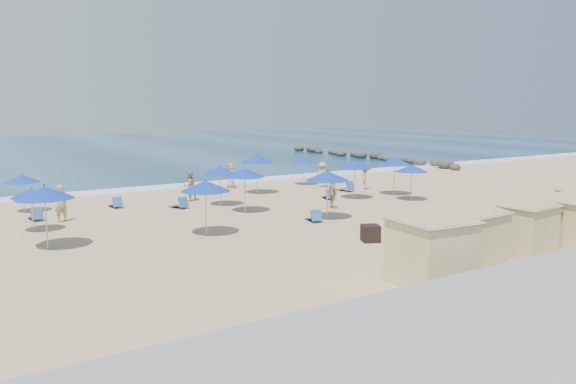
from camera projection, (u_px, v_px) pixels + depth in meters
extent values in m
plane|color=tan|center=(325.00, 222.00, 27.86)|extent=(160.00, 160.00, 0.00)
cube|color=navy|center=(76.00, 150.00, 73.59)|extent=(160.00, 80.00, 0.06)
cube|color=white|center=(198.00, 185.00, 40.74)|extent=(160.00, 2.50, 0.08)
ellipsoid|color=#312C28|center=(455.00, 167.00, 50.30)|extent=(1.00, 1.00, 0.65)
ellipsoid|color=#312C28|center=(446.00, 164.00, 51.79)|extent=(1.48, 1.48, 0.96)
ellipsoid|color=#312C28|center=(437.00, 163.00, 53.30)|extent=(1.40, 1.40, 0.91)
ellipsoid|color=#312C28|center=(419.00, 162.00, 54.10)|extent=(1.32, 1.32, 0.86)
ellipsoid|color=#312C28|center=(412.00, 161.00, 55.60)|extent=(1.24, 1.24, 0.81)
ellipsoid|color=#312C28|center=(404.00, 160.00, 57.11)|extent=(1.16, 1.16, 0.75)
ellipsoid|color=#312C28|center=(388.00, 159.00, 57.91)|extent=(1.08, 1.08, 0.70)
ellipsoid|color=#312C28|center=(382.00, 158.00, 59.42)|extent=(1.00, 1.00, 0.65)
ellipsoid|color=#312C28|center=(376.00, 155.00, 60.90)|extent=(1.48, 1.48, 0.96)
ellipsoid|color=#312C28|center=(361.00, 155.00, 61.71)|extent=(1.40, 1.40, 0.91)
ellipsoid|color=#312C28|center=(355.00, 154.00, 63.21)|extent=(1.32, 1.32, 0.86)
ellipsoid|color=#312C28|center=(341.00, 154.00, 64.01)|extent=(1.24, 1.24, 0.81)
ellipsoid|color=#312C28|center=(337.00, 153.00, 65.52)|extent=(1.16, 1.16, 0.75)
ellipsoid|color=#312C28|center=(332.00, 152.00, 67.03)|extent=(1.08, 1.08, 0.70)
ellipsoid|color=#312C28|center=(319.00, 151.00, 67.83)|extent=(1.00, 1.00, 0.65)
ellipsoid|color=#312C28|center=(315.00, 149.00, 69.31)|extent=(1.48, 1.48, 0.96)
ellipsoid|color=#312C28|center=(311.00, 149.00, 70.82)|extent=(1.40, 1.40, 0.91)
ellipsoid|color=#312C28|center=(299.00, 148.00, 71.62)|extent=(1.32, 1.32, 0.86)
cube|color=black|center=(370.00, 233.00, 23.79)|extent=(0.95, 0.95, 0.72)
cube|color=beige|center=(431.00, 253.00, 17.90)|extent=(2.31, 2.31, 2.13)
cube|color=tan|center=(432.00, 220.00, 17.74)|extent=(2.42, 2.42, 0.09)
pyramid|color=tan|center=(433.00, 204.00, 17.66)|extent=(4.65, 4.65, 0.53)
cube|color=beige|center=(470.00, 239.00, 20.14)|extent=(2.08, 2.08, 1.96)
cube|color=tan|center=(471.00, 212.00, 19.99)|extent=(2.18, 2.18, 0.08)
pyramid|color=tan|center=(472.00, 199.00, 19.92)|extent=(4.29, 4.29, 0.49)
cube|color=beige|center=(522.00, 230.00, 21.61)|extent=(2.09, 2.09, 1.95)
cube|color=tan|center=(524.00, 205.00, 21.47)|extent=(2.20, 2.20, 0.08)
pyramid|color=tan|center=(524.00, 192.00, 21.39)|extent=(4.26, 4.26, 0.49)
cube|color=beige|center=(573.00, 225.00, 22.23)|extent=(2.03, 2.03, 2.03)
cube|color=tan|center=(575.00, 200.00, 22.08)|extent=(2.14, 2.14, 0.08)
pyramid|color=tan|center=(576.00, 188.00, 22.00)|extent=(4.45, 4.45, 0.51)
cylinder|color=#A5A8AD|center=(33.00, 214.00, 25.60)|extent=(0.04, 0.04, 1.64)
cone|color=#0F30AA|center=(31.00, 193.00, 25.45)|extent=(1.82, 1.82, 0.39)
sphere|color=#0F30AA|center=(31.00, 188.00, 25.41)|extent=(0.07, 0.07, 0.07)
cylinder|color=#A5A8AD|center=(46.00, 223.00, 22.43)|extent=(0.06, 0.06, 2.11)
cone|color=#0F30AA|center=(44.00, 193.00, 22.24)|extent=(2.33, 2.33, 0.50)
sphere|color=#0F30AA|center=(44.00, 185.00, 22.19)|extent=(0.09, 0.09, 0.09)
cylinder|color=#A5A8AD|center=(23.00, 197.00, 30.24)|extent=(0.04, 0.04, 1.69)
cone|color=#0F30AA|center=(22.00, 179.00, 30.09)|extent=(1.87, 1.87, 0.40)
sphere|color=#0F30AA|center=(22.00, 174.00, 30.05)|extent=(0.07, 0.07, 0.07)
cylinder|color=#A5A8AD|center=(206.00, 213.00, 24.84)|extent=(0.05, 0.05, 2.04)
cone|color=#0F30AA|center=(205.00, 186.00, 24.66)|extent=(2.26, 2.26, 0.48)
sphere|color=#0F30AA|center=(205.00, 179.00, 24.62)|extent=(0.09, 0.09, 0.09)
cylinder|color=#A5A8AD|center=(221.00, 190.00, 32.31)|extent=(0.05, 0.05, 1.88)
cone|color=#0F30AA|center=(220.00, 170.00, 32.14)|extent=(2.08, 2.08, 0.45)
sphere|color=#0F30AA|center=(220.00, 166.00, 32.10)|extent=(0.08, 0.08, 0.08)
cylinder|color=#A5A8AD|center=(245.00, 194.00, 30.25)|extent=(0.05, 0.05, 1.98)
cone|color=#0F30AA|center=(245.00, 173.00, 30.07)|extent=(2.19, 2.19, 0.47)
sphere|color=#0F30AA|center=(244.00, 167.00, 30.03)|extent=(0.08, 0.08, 0.08)
cylinder|color=#A5A8AD|center=(327.00, 199.00, 28.40)|extent=(0.05, 0.05, 2.05)
cone|color=#0F30AA|center=(327.00, 176.00, 28.21)|extent=(2.26, 2.26, 0.48)
sphere|color=#0F30AA|center=(327.00, 170.00, 28.17)|extent=(0.09, 0.09, 0.09)
cylinder|color=#A5A8AD|center=(257.00, 178.00, 36.71)|extent=(0.06, 0.06, 2.12)
cone|color=#0F30AA|center=(257.00, 159.00, 36.52)|extent=(2.34, 2.34, 0.50)
sphere|color=#0F30AA|center=(257.00, 154.00, 36.47)|extent=(0.09, 0.09, 0.09)
cylinder|color=#A5A8AD|center=(354.00, 183.00, 34.71)|extent=(0.05, 0.05, 1.95)
cone|color=#0F30AA|center=(355.00, 165.00, 34.54)|extent=(2.15, 2.15, 0.46)
sphere|color=#0F30AA|center=(355.00, 160.00, 34.49)|extent=(0.08, 0.08, 0.08)
cylinder|color=#A5A8AD|center=(304.00, 174.00, 40.84)|extent=(0.04, 0.04, 1.67)
cone|color=#0F30AA|center=(304.00, 160.00, 40.69)|extent=(1.85, 1.85, 0.40)
sphere|color=#0F30AA|center=(304.00, 157.00, 40.65)|extent=(0.07, 0.07, 0.07)
cylinder|color=#A5A8AD|center=(394.00, 180.00, 36.23)|extent=(0.05, 0.05, 2.01)
cone|color=#0F30AA|center=(395.00, 161.00, 36.05)|extent=(2.23, 2.23, 0.48)
sphere|color=#0F30AA|center=(395.00, 157.00, 36.00)|extent=(0.08, 0.08, 0.08)
cylinder|color=#A5A8AD|center=(411.00, 186.00, 34.07)|extent=(0.05, 0.05, 1.82)
cone|color=#0F30AA|center=(412.00, 168.00, 33.91)|extent=(2.01, 2.01, 0.43)
sphere|color=#0F30AA|center=(412.00, 164.00, 33.87)|extent=(0.08, 0.08, 0.08)
cube|color=#285293|center=(35.00, 217.00, 28.34)|extent=(0.59, 1.20, 0.33)
cube|color=#285293|center=(37.00, 214.00, 27.90)|extent=(0.57, 0.34, 0.57)
cube|color=#285293|center=(115.00, 205.00, 31.89)|extent=(0.54, 1.14, 0.31)
cube|color=#285293|center=(117.00, 202.00, 31.46)|extent=(0.53, 0.31, 0.55)
cube|color=#285293|center=(178.00, 205.00, 31.70)|extent=(0.82, 1.28, 0.33)
cube|color=#285293|center=(183.00, 202.00, 31.33)|extent=(0.62, 0.45, 0.57)
cube|color=#285293|center=(313.00, 218.00, 28.07)|extent=(0.82, 1.23, 0.31)
cube|color=#285293|center=(316.00, 215.00, 27.59)|extent=(0.60, 0.44, 0.55)
cube|color=#285293|center=(328.00, 196.00, 34.82)|extent=(0.87, 1.23, 0.31)
cube|color=#285293|center=(330.00, 194.00, 34.33)|extent=(0.60, 0.46, 0.54)
cube|color=#285293|center=(345.00, 189.00, 38.02)|extent=(0.69, 1.29, 0.34)
cube|color=#285293|center=(350.00, 186.00, 37.57)|extent=(0.61, 0.39, 0.61)
imported|color=tan|center=(61.00, 203.00, 27.76)|extent=(0.79, 0.63, 1.88)
imported|color=tan|center=(190.00, 186.00, 33.93)|extent=(1.01, 0.85, 1.84)
imported|color=tan|center=(333.00, 193.00, 31.40)|extent=(0.64, 1.08, 1.72)
imported|color=tan|center=(365.00, 178.00, 38.60)|extent=(1.12, 1.15, 1.58)
imported|color=tan|center=(231.00, 176.00, 39.26)|extent=(0.64, 0.91, 1.77)
imported|color=tan|center=(322.00, 175.00, 39.60)|extent=(1.16, 1.35, 1.81)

